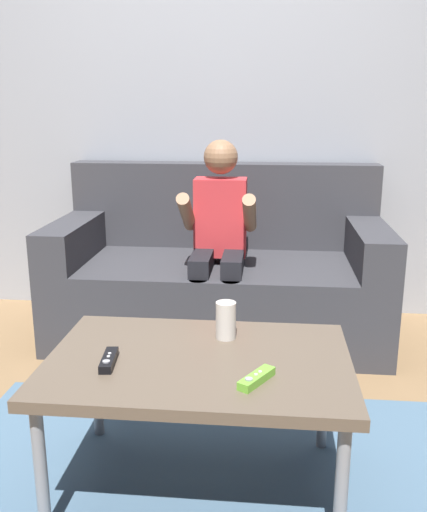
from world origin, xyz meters
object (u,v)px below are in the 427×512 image
object	(u,v)px
person_seated_on_couch	(219,234)
couch	(220,277)
game_remote_lime_near_edge	(256,378)
coffee_table	(199,370)
soda_can	(226,320)
game_remote_black_center	(109,360)

from	to	relation	value
person_seated_on_couch	couch	bearing A→B (deg)	93.78
couch	game_remote_lime_near_edge	world-z (taller)	couch
coffee_table	game_remote_lime_near_edge	distance (m)	0.23
soda_can	person_seated_on_couch	bearing A→B (deg)	96.52
coffee_table	game_remote_lime_near_edge	xyz separation A→B (m)	(0.18, -0.14, 0.05)
game_remote_lime_near_edge	soda_can	distance (m)	0.32
person_seated_on_couch	coffee_table	distance (m)	1.13
coffee_table	game_remote_black_center	size ratio (longest dim) A/B	6.37
game_remote_lime_near_edge	game_remote_black_center	world-z (taller)	same
couch	game_remote_black_center	world-z (taller)	couch
person_seated_on_couch	game_remote_lime_near_edge	size ratio (longest dim) A/B	7.39
coffee_table	game_remote_lime_near_edge	world-z (taller)	game_remote_lime_near_edge
person_seated_on_couch	game_remote_lime_near_edge	world-z (taller)	person_seated_on_couch
couch	coffee_table	bearing A→B (deg)	-87.71
couch	coffee_table	world-z (taller)	couch
game_remote_black_center	soda_can	world-z (taller)	soda_can
couch	soda_can	bearing A→B (deg)	-83.93
person_seated_on_couch	game_remote_black_center	xyz separation A→B (m)	(-0.22, -1.18, -0.12)
game_remote_lime_near_edge	soda_can	xyz separation A→B (m)	(-0.11, 0.30, 0.05)
soda_can	game_remote_black_center	bearing A→B (deg)	-145.14
person_seated_on_couch	game_remote_black_center	world-z (taller)	person_seated_on_couch
game_remote_black_center	soda_can	distance (m)	0.40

